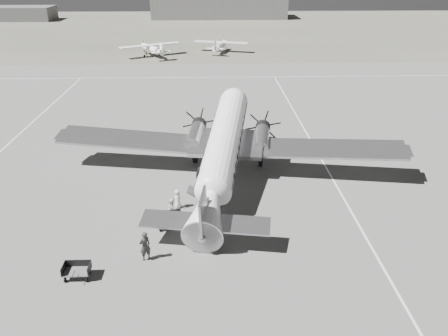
# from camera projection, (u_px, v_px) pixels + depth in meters

# --- Properties ---
(ground) EXTENTS (260.00, 260.00, 0.00)m
(ground) POSITION_uv_depth(u_px,v_px,m) (185.00, 209.00, 31.62)
(ground) COLOR slate
(ground) RESTS_ON ground
(taxi_line_right) EXTENTS (0.15, 80.00, 0.01)m
(taxi_line_right) POSITION_uv_depth(u_px,v_px,m) (348.00, 207.00, 31.96)
(taxi_line_right) COLOR silver
(taxi_line_right) RESTS_ON ground
(taxi_line_horizon) EXTENTS (90.00, 0.15, 0.01)m
(taxi_line_horizon) POSITION_uv_depth(u_px,v_px,m) (198.00, 77.00, 67.75)
(taxi_line_horizon) COLOR silver
(taxi_line_horizon) RESTS_ON ground
(grass_infield) EXTENTS (260.00, 90.00, 0.01)m
(grass_infield) POSITION_uv_depth(u_px,v_px,m) (202.00, 28.00, 117.44)
(grass_infield) COLOR #626052
(grass_infield) RESTS_ON ground
(hangar_main) EXTENTS (42.00, 14.00, 6.60)m
(hangar_main) POSITION_uv_depth(u_px,v_px,m) (219.00, 7.00, 138.75)
(hangar_main) COLOR slate
(hangar_main) RESTS_ON ground
(shed_secondary) EXTENTS (18.00, 10.00, 4.00)m
(shed_secondary) POSITION_uv_depth(u_px,v_px,m) (23.00, 13.00, 133.11)
(shed_secondary) COLOR #545454
(shed_secondary) RESTS_ON ground
(dc3_airliner) EXTENTS (32.51, 24.97, 5.65)m
(dc3_airliner) POSITION_uv_depth(u_px,v_px,m) (223.00, 150.00, 34.38)
(dc3_airliner) COLOR #B6B5B8
(dc3_airliner) RESTS_ON ground
(light_plane_left) EXTENTS (15.18, 14.35, 2.48)m
(light_plane_left) POSITION_uv_depth(u_px,v_px,m) (152.00, 50.00, 82.02)
(light_plane_left) COLOR white
(light_plane_left) RESTS_ON ground
(light_plane_right) EXTENTS (12.98, 11.55, 2.28)m
(light_plane_right) POSITION_uv_depth(u_px,v_px,m) (220.00, 46.00, 86.04)
(light_plane_right) COLOR white
(light_plane_right) RESTS_ON ground
(baggage_cart_near) EXTENTS (2.00, 1.58, 1.01)m
(baggage_cart_near) POSITION_uv_depth(u_px,v_px,m) (169.00, 220.00, 29.36)
(baggage_cart_near) COLOR #545454
(baggage_cart_near) RESTS_ON ground
(baggage_cart_far) EXTENTS (1.59, 1.12, 0.89)m
(baggage_cart_far) POSITION_uv_depth(u_px,v_px,m) (77.00, 271.00, 24.62)
(baggage_cart_far) COLOR #545454
(baggage_cart_far) RESTS_ON ground
(ground_crew) EXTENTS (0.84, 0.76, 1.92)m
(ground_crew) POSITION_uv_depth(u_px,v_px,m) (145.00, 246.00, 25.93)
(ground_crew) COLOR #2A2A2A
(ground_crew) RESTS_ON ground
(ramp_agent) EXTENTS (0.64, 0.81, 1.63)m
(ramp_agent) POSITION_uv_depth(u_px,v_px,m) (172.00, 209.00, 30.10)
(ramp_agent) COLOR silver
(ramp_agent) RESTS_ON ground
(passenger) EXTENTS (0.51, 0.74, 1.46)m
(passenger) POSITION_uv_depth(u_px,v_px,m) (178.00, 199.00, 31.55)
(passenger) COLOR silver
(passenger) RESTS_ON ground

